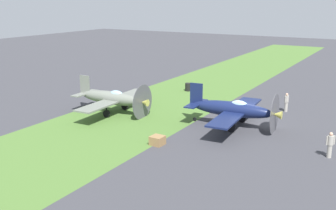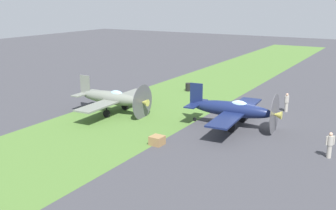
# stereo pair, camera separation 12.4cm
# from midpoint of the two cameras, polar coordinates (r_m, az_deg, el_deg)

# --- Properties ---
(ground_plane) EXTENTS (160.00, 160.00, 0.00)m
(ground_plane) POSITION_cam_midpoint_polar(r_m,az_deg,el_deg) (34.01, 11.16, -2.58)
(ground_plane) COLOR #38383D
(grass_verge) EXTENTS (120.00, 11.00, 0.01)m
(grass_verge) POSITION_cam_midpoint_polar(r_m,az_deg,el_deg) (37.98, -2.49, -0.46)
(grass_verge) COLOR #476B2D
(grass_verge) RESTS_ON ground
(airplane_lead) EXTENTS (9.61, 7.60, 3.42)m
(airplane_lead) POSITION_cam_midpoint_polar(r_m,az_deg,el_deg) (32.60, 9.14, -0.61)
(airplane_lead) COLOR #141E47
(airplane_lead) RESTS_ON ground
(airplane_wingman) EXTENTS (9.25, 7.34, 3.31)m
(airplane_wingman) POSITION_cam_midpoint_polar(r_m,az_deg,el_deg) (36.39, -7.94, 0.98)
(airplane_wingman) COLOR slate
(airplane_wingman) RESTS_ON ground
(ground_crew_chief) EXTENTS (0.45, 0.51, 1.73)m
(ground_crew_chief) POSITION_cam_midpoint_polar(r_m,az_deg,el_deg) (28.07, 21.85, -5.18)
(ground_crew_chief) COLOR #9E998E
(ground_crew_chief) RESTS_ON ground
(ground_crew_mechanic) EXTENTS (0.62, 0.38, 1.73)m
(ground_crew_mechanic) POSITION_cam_midpoint_polar(r_m,az_deg,el_deg) (38.15, 16.33, 0.42)
(ground_crew_mechanic) COLOR #9E998E
(ground_crew_mechanic) RESTS_ON ground
(fuel_drum) EXTENTS (0.60, 0.60, 0.90)m
(fuel_drum) POSITION_cam_midpoint_polar(r_m,az_deg,el_deg) (45.05, 2.74, 2.55)
(fuel_drum) COLOR black
(fuel_drum) RESTS_ON ground
(supply_crate) EXTENTS (0.94, 0.94, 0.64)m
(supply_crate) POSITION_cam_midpoint_polar(r_m,az_deg,el_deg) (28.52, -1.64, -5.03)
(supply_crate) COLOR olive
(supply_crate) RESTS_ON ground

